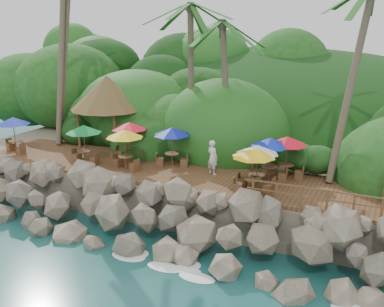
% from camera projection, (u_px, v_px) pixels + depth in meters
% --- Properties ---
extents(ground, '(140.00, 140.00, 0.00)m').
position_uv_depth(ground, '(135.00, 261.00, 20.21)').
color(ground, '#19514F').
rests_on(ground, ground).
extents(land_base, '(32.00, 25.20, 2.10)m').
position_uv_depth(land_base, '(248.00, 150.00, 33.89)').
color(land_base, gray).
rests_on(land_base, ground).
extents(jungle_hill, '(44.80, 28.00, 15.40)m').
position_uv_depth(jungle_hill, '(274.00, 141.00, 40.73)').
color(jungle_hill, '#143811').
rests_on(jungle_hill, ground).
extents(seawall, '(29.00, 4.00, 2.30)m').
position_uv_depth(seawall, '(157.00, 220.00, 21.64)').
color(seawall, gray).
rests_on(seawall, ground).
extents(terrace, '(26.00, 5.00, 0.20)m').
position_uv_depth(terrace, '(192.00, 175.00, 24.84)').
color(terrace, brown).
rests_on(terrace, land_base).
extents(jungle_foliage, '(44.00, 16.00, 12.00)m').
position_uv_depth(jungle_foliage, '(244.00, 167.00, 33.30)').
color(jungle_foliage, '#143811').
rests_on(jungle_foliage, ground).
extents(foam_line, '(25.20, 0.80, 0.06)m').
position_uv_depth(foam_line, '(139.00, 258.00, 20.46)').
color(foam_line, white).
rests_on(foam_line, ground).
extents(palapa, '(4.86, 4.86, 4.60)m').
position_uv_depth(palapa, '(107.00, 93.00, 29.66)').
color(palapa, brown).
rests_on(palapa, ground).
extents(dining_clusters, '(24.42, 5.28, 2.25)m').
position_uv_depth(dining_clusters, '(207.00, 142.00, 23.89)').
color(dining_clusters, brown).
rests_on(dining_clusters, terrace).
extents(railing, '(6.10, 0.10, 1.00)m').
position_uv_depth(railing, '(314.00, 196.00, 19.81)').
color(railing, brown).
rests_on(railing, terrace).
extents(waiter, '(0.80, 0.68, 1.87)m').
position_uv_depth(waiter, '(212.00, 157.00, 24.38)').
color(waiter, white).
rests_on(waiter, terrace).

